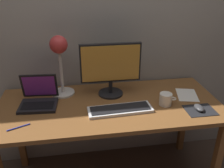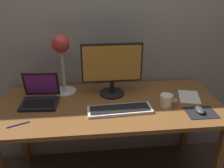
% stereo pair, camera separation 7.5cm
% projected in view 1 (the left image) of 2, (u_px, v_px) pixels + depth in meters
% --- Properties ---
extents(back_wall, '(4.80, 0.06, 2.60)m').
position_uv_depth(back_wall, '(102.00, 15.00, 1.88)').
color(back_wall, '#9E998E').
rests_on(back_wall, ground).
extents(desk, '(1.60, 0.70, 0.74)m').
position_uv_depth(desk, '(110.00, 113.00, 1.80)').
color(desk, brown).
rests_on(desk, ground).
extents(monitor, '(0.45, 0.19, 0.40)m').
position_uv_depth(monitor, '(111.00, 67.00, 1.80)').
color(monitor, black).
rests_on(monitor, desk).
extents(keyboard_main, '(0.45, 0.16, 0.03)m').
position_uv_depth(keyboard_main, '(120.00, 109.00, 1.67)').
color(keyboard_main, silver).
rests_on(keyboard_main, desk).
extents(laptop, '(0.27, 0.25, 0.21)m').
position_uv_depth(laptop, '(39.00, 96.00, 1.75)').
color(laptop, black).
rests_on(laptop, desk).
extents(desk_lamp, '(0.18, 0.18, 0.46)m').
position_uv_depth(desk_lamp, '(60.00, 55.00, 1.77)').
color(desk_lamp, beige).
rests_on(desk_lamp, desk).
extents(mousepad, '(0.20, 0.16, 0.00)m').
position_uv_depth(mousepad, '(200.00, 110.00, 1.68)').
color(mousepad, black).
rests_on(mousepad, desk).
extents(mouse, '(0.06, 0.10, 0.03)m').
position_uv_depth(mouse, '(199.00, 108.00, 1.68)').
color(mouse, '#38383A').
rests_on(mouse, mousepad).
extents(coffee_mug, '(0.12, 0.09, 0.09)m').
position_uv_depth(coffee_mug, '(166.00, 99.00, 1.74)').
color(coffee_mug, white).
rests_on(coffee_mug, desk).
extents(paper_sheet_near_mouse, '(0.19, 0.24, 0.00)m').
position_uv_depth(paper_sheet_near_mouse, '(187.00, 95.00, 1.89)').
color(paper_sheet_near_mouse, white).
rests_on(paper_sheet_near_mouse, desk).
extents(pen, '(0.13, 0.06, 0.01)m').
position_uv_depth(pen, '(19.00, 127.00, 1.50)').
color(pen, '#2633A5').
rests_on(pen, desk).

